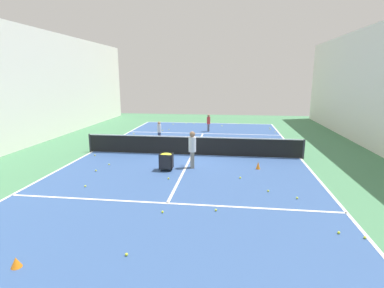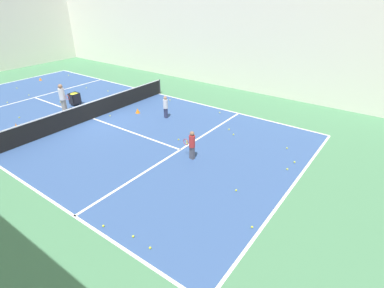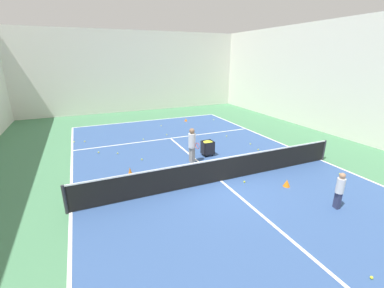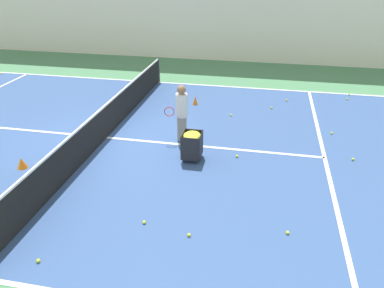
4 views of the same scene
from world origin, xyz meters
name	(u,v)px [view 2 (image 2 of 4)]	position (x,y,z in m)	size (l,w,h in m)	color
ground_plane	(93,119)	(0.00, 0.00, 0.00)	(34.31, 34.31, 0.00)	#477F56
court_playing_area	(93,119)	(0.00, 0.00, 0.00)	(10.79, 22.12, 0.00)	#335189
line_baseline_near	(290,189)	(0.00, -11.06, 0.01)	(10.79, 0.10, 0.00)	white
line_sideline_right	(159,94)	(5.40, 0.00, 0.01)	(0.10, 22.12, 0.00)	white
line_service_near	(180,150)	(0.00, -6.08, 0.01)	(10.79, 0.10, 0.00)	white
line_service_far	(35,97)	(0.00, 6.08, 0.01)	(10.79, 0.10, 0.00)	white
line_centre_service	(93,119)	(0.00, 0.00, 0.01)	(0.10, 12.16, 0.00)	white
hall_enclosure_right	(195,35)	(9.57, 0.00, 3.37)	(0.15, 30.61, 6.75)	silver
tennis_net	(92,110)	(0.00, 0.00, 0.50)	(11.09, 0.10, 0.97)	#2D2D33
player_near_baseline	(192,143)	(-0.32, -6.94, 0.72)	(0.29, 0.60, 1.26)	#4C4C56
coach_at_net	(62,96)	(-0.29, 2.18, 0.94)	(0.39, 0.66, 1.63)	gray
child_midcourt	(166,106)	(2.46, -3.14, 0.71)	(0.29, 0.29, 1.24)	#2D3351
ball_cart	(74,97)	(0.76, 2.69, 0.53)	(0.55, 0.48, 0.76)	black
training_cone_0	(138,111)	(2.04, -1.37, 0.14)	(0.26, 0.26, 0.27)	orange
training_cone_1	(40,79)	(2.48, 9.69, 0.11)	(0.23, 0.23, 0.22)	orange
training_cone_2	(16,126)	(-3.16, 2.01, 0.16)	(0.18, 0.18, 0.32)	orange
tennis_ball_0	(68,75)	(4.59, 9.19, 0.04)	(0.07, 0.07, 0.07)	yellow
tennis_ball_1	(187,143)	(0.62, -5.98, 0.04)	(0.07, 0.07, 0.07)	yellow
tennis_ball_2	(170,100)	(4.79, -1.47, 0.04)	(0.07, 0.07, 0.07)	yellow
tennis_ball_3	(145,93)	(4.88, 0.81, 0.04)	(0.07, 0.07, 0.07)	yellow
tennis_ball_4	(233,134)	(2.71, -7.25, 0.04)	(0.07, 0.07, 0.07)	yellow
tennis_ball_6	(103,226)	(-5.16, -7.20, 0.04)	(0.07, 0.07, 0.07)	yellow
tennis_ball_7	(29,95)	(0.00, 6.78, 0.04)	(0.07, 0.07, 0.07)	yellow
tennis_ball_8	(178,140)	(0.69, -5.42, 0.04)	(0.07, 0.07, 0.07)	yellow
tennis_ball_9	(187,141)	(0.79, -5.84, 0.04)	(0.07, 0.07, 0.07)	yellow
tennis_ball_10	(229,129)	(3.10, -6.77, 0.04)	(0.07, 0.07, 0.07)	yellow
tennis_ball_11	(19,117)	(-2.36, 3.38, 0.04)	(0.07, 0.07, 0.07)	yellow
tennis_ball_13	(115,94)	(3.52, 2.28, 0.04)	(0.07, 0.07, 0.07)	yellow
tennis_ball_14	(287,148)	(2.88, -9.86, 0.04)	(0.07, 0.07, 0.07)	yellow
tennis_ball_15	(110,116)	(0.76, -0.48, 0.04)	(0.07, 0.07, 0.07)	yellow
tennis_ball_16	(252,227)	(-2.58, -10.82, 0.04)	(0.07, 0.07, 0.07)	yellow
tennis_ball_17	(133,236)	(-4.94, -8.23, 0.04)	(0.07, 0.07, 0.07)	yellow
tennis_ball_18	(7,102)	(-1.56, 6.45, 0.04)	(0.07, 0.07, 0.07)	yellow
tennis_ball_19	(287,169)	(1.18, -10.50, 0.04)	(0.07, 0.07, 0.07)	yellow
tennis_ball_21	(220,113)	(4.79, -5.19, 0.04)	(0.07, 0.07, 0.07)	yellow
tennis_ball_23	(295,162)	(1.88, -10.55, 0.04)	(0.07, 0.07, 0.07)	yellow
tennis_ball_24	(60,102)	(0.44, 3.82, 0.04)	(0.07, 0.07, 0.07)	yellow
tennis_ball_25	(236,190)	(-1.24, -9.55, 0.04)	(0.07, 0.07, 0.07)	yellow
tennis_ball_26	(108,91)	(3.71, 3.22, 0.04)	(0.07, 0.07, 0.07)	yellow
tennis_ball_27	(17,88)	(0.32, 9.01, 0.04)	(0.07, 0.07, 0.07)	yellow
tennis_ball_28	(86,88)	(3.27, 5.05, 0.04)	(0.07, 0.07, 0.07)	yellow
tennis_ball_29	(150,248)	(-4.96, -8.92, 0.04)	(0.07, 0.07, 0.07)	yellow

